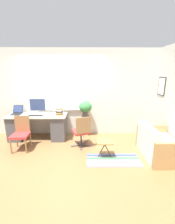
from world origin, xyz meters
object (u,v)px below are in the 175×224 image
at_px(monitor, 38,105).
at_px(potted_plant, 85,107).
at_px(book_stack, 59,112).
at_px(plant_stand, 85,119).
at_px(keyboard, 35,116).
at_px(folding_stool, 105,143).
at_px(couch_loveseat, 158,146).
at_px(desk_chair_wooden, 21,133).
at_px(laptop, 17,112).
at_px(office_chair_swivel, 82,131).
at_px(desk_lamp, 62,105).
at_px(mouse, 45,115).

xyz_separation_m(monitor, potted_plant, (1.43, 0.07, -0.08)).
relative_size(book_stack, potted_plant, 0.53).
xyz_separation_m(plant_stand, potted_plant, (0.00, 0.00, 0.36)).
xyz_separation_m(keyboard, folding_stool, (1.93, -0.96, -0.40)).
relative_size(keyboard, couch_loveseat, 0.38).
xyz_separation_m(monitor, couch_loveseat, (3.19, -1.14, -0.76)).
relative_size(monitor, desk_chair_wooden, 0.54).
relative_size(keyboard, book_stack, 1.75).
height_order(monitor, plant_stand, monitor).
bearing_deg(folding_stool, book_stack, 140.18).
distance_m(laptop, office_chair_swivel, 2.13).
distance_m(monitor, couch_loveseat, 3.48).
bearing_deg(desk_lamp, plant_stand, -3.88).
bearing_deg(book_stack, desk_chair_wooden, -146.95).
height_order(desk_chair_wooden, office_chair_swivel, office_chair_swivel).
xyz_separation_m(book_stack, folding_stool, (1.23, -1.02, -0.50)).
xyz_separation_m(book_stack, desk_chair_wooden, (-0.92, -0.60, -0.41)).
xyz_separation_m(monitor, book_stack, (0.67, -0.14, -0.16)).
bearing_deg(desk_chair_wooden, folding_stool, -13.64).
height_order(desk_chair_wooden, folding_stool, desk_chair_wooden).
bearing_deg(potted_plant, laptop, -178.67).
bearing_deg(laptop, keyboard, -19.80).
relative_size(office_chair_swivel, couch_loveseat, 0.77).
xyz_separation_m(monitor, desk_chair_wooden, (-0.25, -0.74, -0.56)).
bearing_deg(laptop, monitor, -2.14).
bearing_deg(couch_loveseat, folding_stool, 91.17).
relative_size(mouse, desk_chair_wooden, 0.08).
relative_size(mouse, book_stack, 0.29).
bearing_deg(folding_stool, laptop, 155.00).
bearing_deg(couch_loveseat, desk_lamp, 62.94).
bearing_deg(potted_plant, couch_loveseat, -34.56).
bearing_deg(couch_loveseat, keyboard, 73.78).
height_order(keyboard, desk_chair_wooden, desk_chair_wooden).
distance_m(laptop, desk_lamp, 1.40).
distance_m(desk_chair_wooden, couch_loveseat, 3.48).
distance_m(keyboard, desk_lamp, 0.86).
bearing_deg(potted_plant, mouse, -167.75).
xyz_separation_m(monitor, plant_stand, (1.43, 0.07, -0.44)).
height_order(monitor, folding_stool, monitor).
distance_m(mouse, plant_stand, 1.22).
bearing_deg(mouse, folding_stool, -31.09).
bearing_deg(monitor, laptop, 177.86).
bearing_deg(laptop, office_chair_swivel, -18.32).
xyz_separation_m(desk_lamp, desk_chair_wooden, (-0.98, -0.86, -0.55)).
distance_m(desk_chair_wooden, plant_stand, 1.88).
xyz_separation_m(desk_chair_wooden, office_chair_swivel, (1.59, 0.10, -0.00)).
bearing_deg(desk_lamp, couch_loveseat, -27.06).
height_order(mouse, folding_stool, mouse).
bearing_deg(office_chair_swivel, plant_stand, -117.31).
relative_size(monitor, mouse, 6.65).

